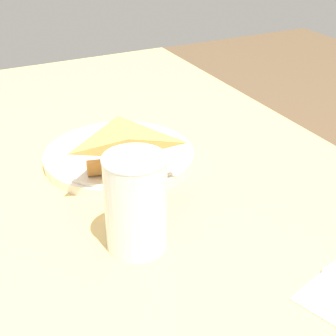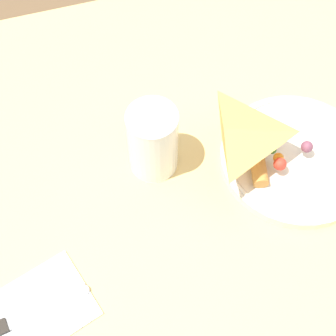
{
  "view_description": "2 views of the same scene",
  "coord_description": "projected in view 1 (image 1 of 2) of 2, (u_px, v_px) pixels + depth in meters",
  "views": [
    {
      "loc": [
        -0.64,
        0.21,
        1.15
      ],
      "look_at": [
        -0.13,
        -0.05,
        0.83
      ],
      "focal_mm": 55.0,
      "sensor_mm": 36.0,
      "label": 1
    },
    {
      "loc": [
        -0.27,
        -0.41,
        1.46
      ],
      "look_at": [
        -0.15,
        -0.04,
        0.81
      ],
      "focal_mm": 55.0,
      "sensor_mm": 36.0,
      "label": 2
    }
  ],
  "objects": [
    {
      "name": "dining_table",
      "position": [
        105.0,
        238.0,
        0.82
      ],
      "size": [
        1.24,
        0.82,
        0.75
      ],
      "color": "#DBB770",
      "rests_on": "ground_plane"
    },
    {
      "name": "plate_pizza",
      "position": [
        119.0,
        154.0,
        0.83
      ],
      "size": [
        0.24,
        0.24,
        0.05
      ],
      "color": "silver",
      "rests_on": "dining_table"
    },
    {
      "name": "milk_glass",
      "position": [
        136.0,
        208.0,
        0.62
      ],
      "size": [
        0.08,
        0.08,
        0.12
      ],
      "color": "white",
      "rests_on": "dining_table"
    }
  ]
}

